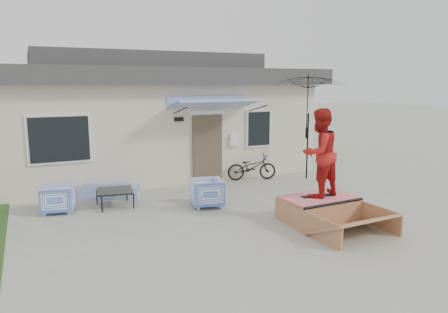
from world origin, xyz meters
name	(u,v)px	position (x,y,z in m)	size (l,w,h in m)	color
ground	(248,234)	(0.00, 0.00, 0.00)	(90.00, 90.00, 0.00)	#989889
house	(144,113)	(0.00, 7.99, 1.94)	(10.80, 8.49, 4.10)	beige
loveseat	(109,186)	(-2.06, 4.10, 0.31)	(1.58, 0.46, 0.62)	#3760BE
armchair_left	(58,197)	(-3.40, 3.22, 0.37)	(0.71, 0.67, 0.73)	#3760BE
armchair_right	(207,191)	(-0.01, 2.14, 0.39)	(0.75, 0.71, 0.78)	#3760BE
coffee_table	(115,198)	(-2.09, 3.12, 0.21)	(0.85, 0.85, 0.42)	black
bicycle	(252,164)	(2.42, 4.21, 0.50)	(0.55, 1.57, 1.00)	black
patio_umbrella	(308,124)	(4.14, 3.65, 1.75)	(2.66, 2.53, 2.20)	black
skate_ramp	(319,209)	(1.84, 0.08, 0.27)	(1.60, 2.13, 0.53)	#A06944
skateboard	(318,196)	(1.84, 0.13, 0.56)	(0.77, 0.19, 0.05)	black
skater	(319,152)	(1.84, 0.13, 1.56)	(0.96, 0.74, 1.96)	#AC1A16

